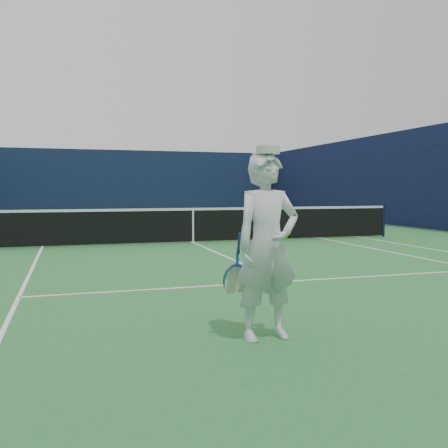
% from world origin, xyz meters
% --- Properties ---
extents(ground, '(80.00, 80.00, 0.00)m').
position_xyz_m(ground, '(0.00, 0.00, 0.00)').
color(ground, '#2B7132').
rests_on(ground, ground).
extents(court_markings, '(11.03, 23.83, 0.01)m').
position_xyz_m(court_markings, '(0.00, 0.00, 0.00)').
color(court_markings, white).
rests_on(court_markings, ground).
extents(windscreen_fence, '(20.12, 36.12, 4.00)m').
position_xyz_m(windscreen_fence, '(0.00, 0.00, 2.00)').
color(windscreen_fence, '#0E1834').
rests_on(windscreen_fence, ground).
extents(tennis_net, '(12.88, 0.09, 1.07)m').
position_xyz_m(tennis_net, '(0.00, 0.00, 0.55)').
color(tennis_net, '#141E4C').
rests_on(tennis_net, ground).
extents(tennis_player, '(0.82, 0.52, 1.98)m').
position_xyz_m(tennis_player, '(-1.47, -9.25, 0.97)').
color(tennis_player, white).
rests_on(tennis_player, ground).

